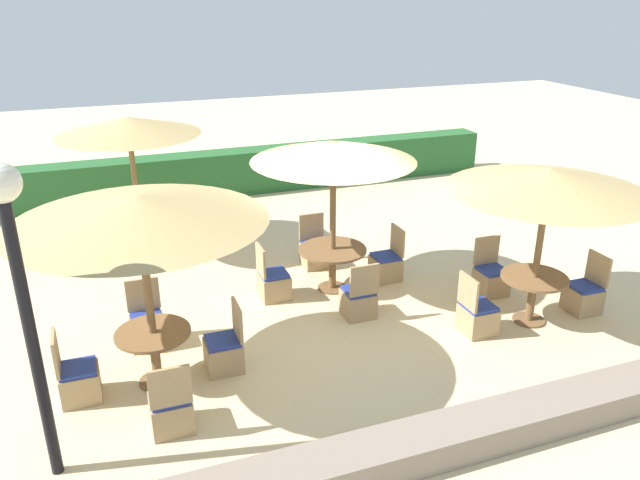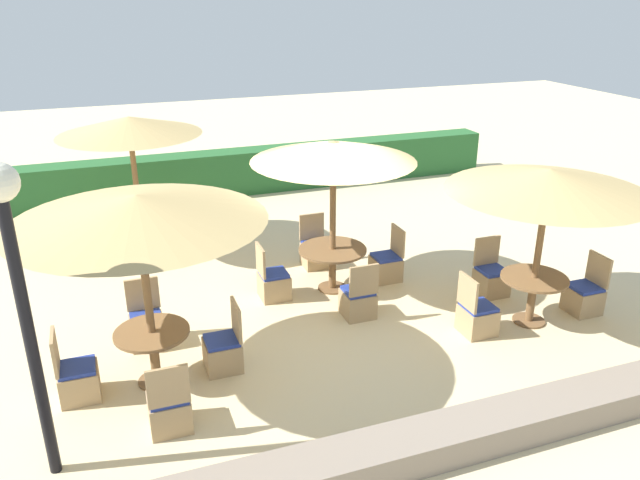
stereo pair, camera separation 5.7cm
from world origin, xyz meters
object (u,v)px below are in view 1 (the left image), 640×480
patio_chair_front_right_east (584,296)px  round_table_front_left (154,345)px  lamp_post (17,267)px  round_table_back_left (140,223)px  patio_chair_center_east (386,265)px  patio_chair_front_left_south (171,409)px  parasol_front_right (549,180)px  patio_chair_front_left_east (225,351)px  patio_chair_center_west (273,283)px  patio_chair_center_south (359,301)px  round_table_front_right (533,287)px  parasol_front_left (138,209)px  parasol_back_left (128,126)px  patio_chair_back_left_east (189,232)px  parasol_center (333,152)px  patio_chair_front_left_north (147,328)px  round_table_center (332,257)px  patio_chair_front_left_west (78,380)px  patio_chair_back_left_north (135,221)px  patio_chair_front_right_west (477,316)px  patio_chair_center_north (315,252)px  patio_chair_front_right_north (491,278)px

patio_chair_front_right_east → round_table_front_left: 6.46m
lamp_post → round_table_front_left: (1.18, 1.26, -1.80)m
round_table_back_left → patio_chair_center_east: (3.83, -2.77, -0.29)m
round_table_front_left → patio_chair_front_left_south: patio_chair_front_left_south is taller
parasol_front_right → patio_chair_front_left_east: bearing=175.7°
round_table_back_left → patio_chair_front_right_east: size_ratio=1.05×
patio_chair_center_west → patio_chair_center_south: size_ratio=1.00×
round_table_front_right → round_table_back_left: bearing=137.1°
round_table_front_right → parasol_front_left: size_ratio=0.33×
lamp_post → parasol_back_left: size_ratio=1.29×
patio_chair_center_west → patio_chair_front_left_east: same height
patio_chair_back_left_east → round_table_front_right: size_ratio=0.95×
parasol_center → round_table_front_left: parasol_center is taller
round_table_back_left → patio_chair_front_left_north: bearing=-94.1°
round_table_front_right → round_table_front_left: size_ratio=1.05×
patio_chair_front_left_north → parasol_front_left: bearing=90.6°
round_table_center → parasol_front_left: bearing=-150.9°
patio_chair_center_west → patio_chair_front_left_east: 2.09m
parasol_front_right → patio_chair_front_left_west: 6.69m
patio_chair_center_east → patio_chair_front_left_east: same height
patio_chair_back_left_north → patio_chair_front_right_west: same height
round_table_front_right → round_table_center: bearing=139.5°
patio_chair_front_left_east → patio_chair_center_south: bearing=-72.6°
patio_chair_back_left_east → parasol_center: size_ratio=0.36×
patio_chair_center_north → patio_chair_center_east: 1.35m
patio_chair_center_west → patio_chair_front_left_south: bearing=-36.3°
patio_chair_front_left_north → patio_chair_front_left_west: bearing=47.4°
parasol_center → patio_chair_center_south: 2.32m
patio_chair_front_left_east → patio_chair_front_left_west: size_ratio=1.00×
round_table_center → parasol_front_left: 3.92m
parasol_front_left → patio_chair_front_left_west: size_ratio=3.22×
round_table_center → patio_chair_front_right_west: 2.53m
round_table_center → patio_chair_front_right_east: 3.97m
patio_chair_center_south → patio_chair_front_left_north: 3.12m
round_table_front_right → patio_chair_front_right_west: (-0.94, -0.00, -0.30)m
round_table_front_left → patio_chair_front_left_west: size_ratio=1.00×
patio_chair_back_left_east → parasol_front_left: bearing=165.7°
lamp_post → patio_chair_back_left_north: size_ratio=3.57×
patio_chair_center_east → patio_chair_front_left_east: (-3.20, -1.73, 0.00)m
patio_chair_front_left_south → patio_chair_front_left_north: same height
patio_chair_front_left_north → patio_chair_front_left_east: bearing=132.1°
patio_chair_center_west → patio_chair_center_south: 1.48m
round_table_front_right → patio_chair_front_right_north: bearing=90.8°
patio_chair_center_north → patio_chair_front_right_north: 3.09m
round_table_back_left → parasol_center: size_ratio=0.38×
round_table_front_right → patio_chair_center_north: bearing=127.8°
patio_chair_center_east → round_table_front_left: 4.44m
patio_chair_front_right_north → round_table_front_left: bearing=6.9°
parasol_front_left → patio_chair_front_right_north: bearing=6.9°
patio_chair_front_right_east → parasol_front_left: parasol_front_left is taller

